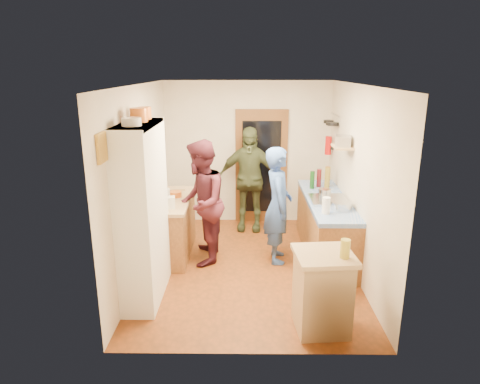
{
  "coord_description": "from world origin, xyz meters",
  "views": [
    {
      "loc": [
        -0.06,
        -5.73,
        2.82
      ],
      "look_at": [
        -0.12,
        0.15,
        1.1
      ],
      "focal_mm": 32.0,
      "sensor_mm": 36.0,
      "label": 1
    }
  ],
  "objects_px": {
    "person_left": "(203,202)",
    "island_base": "(322,293)",
    "person_hob": "(280,206)",
    "hutch_body": "(143,213)",
    "person_back": "(249,179)",
    "right_counter_base": "(325,228)"
  },
  "relations": [
    {
      "from": "hutch_body",
      "to": "person_back",
      "type": "distance_m",
      "value": 2.69
    },
    {
      "from": "right_counter_base",
      "to": "person_left",
      "type": "distance_m",
      "value": 1.95
    },
    {
      "from": "right_counter_base",
      "to": "person_back",
      "type": "xyz_separation_m",
      "value": [
        -1.17,
        1.03,
        0.51
      ]
    },
    {
      "from": "person_hob",
      "to": "person_left",
      "type": "xyz_separation_m",
      "value": [
        -1.13,
        0.01,
        0.05
      ]
    },
    {
      "from": "hutch_body",
      "to": "person_left",
      "type": "relative_size",
      "value": 1.2
    },
    {
      "from": "island_base",
      "to": "person_hob",
      "type": "height_order",
      "value": "person_hob"
    },
    {
      "from": "right_counter_base",
      "to": "hutch_body",
      "type": "bearing_deg",
      "value": -152.53
    },
    {
      "from": "person_left",
      "to": "person_back",
      "type": "relative_size",
      "value": 0.99
    },
    {
      "from": "hutch_body",
      "to": "person_hob",
      "type": "distance_m",
      "value": 2.06
    },
    {
      "from": "island_base",
      "to": "person_back",
      "type": "bearing_deg",
      "value": 104.07
    },
    {
      "from": "island_base",
      "to": "person_back",
      "type": "height_order",
      "value": "person_back"
    },
    {
      "from": "right_counter_base",
      "to": "person_left",
      "type": "xyz_separation_m",
      "value": [
        -1.86,
        -0.27,
        0.5
      ]
    },
    {
      "from": "person_back",
      "to": "hutch_body",
      "type": "bearing_deg",
      "value": -113.55
    },
    {
      "from": "right_counter_base",
      "to": "person_hob",
      "type": "relative_size",
      "value": 1.27
    },
    {
      "from": "hutch_body",
      "to": "right_counter_base",
      "type": "xyz_separation_m",
      "value": [
        2.5,
        1.3,
        -0.68
      ]
    },
    {
      "from": "hutch_body",
      "to": "person_hob",
      "type": "bearing_deg",
      "value": 30.04
    },
    {
      "from": "right_counter_base",
      "to": "person_hob",
      "type": "bearing_deg",
      "value": -159.25
    },
    {
      "from": "right_counter_base",
      "to": "person_hob",
      "type": "height_order",
      "value": "person_hob"
    },
    {
      "from": "person_left",
      "to": "island_base",
      "type": "bearing_deg",
      "value": 39.01
    },
    {
      "from": "hutch_body",
      "to": "island_base",
      "type": "distance_m",
      "value": 2.32
    },
    {
      "from": "hutch_body",
      "to": "person_hob",
      "type": "relative_size",
      "value": 1.27
    },
    {
      "from": "person_hob",
      "to": "person_back",
      "type": "relative_size",
      "value": 0.94
    }
  ]
}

